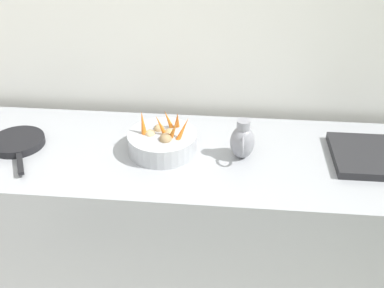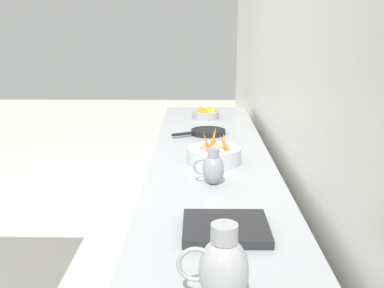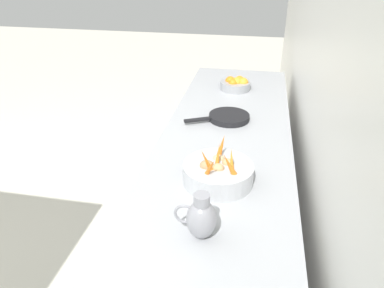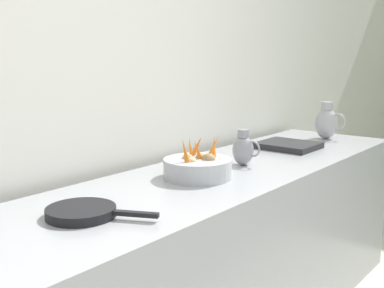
% 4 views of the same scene
% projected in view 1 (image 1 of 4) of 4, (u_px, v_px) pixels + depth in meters
% --- Properties ---
extents(prep_counter, '(0.73, 3.39, 0.89)m').
position_uv_depth(prep_counter, '(155.00, 223.00, 2.35)').
color(prep_counter, '#9EA0A5').
rests_on(prep_counter, ground_plane).
extents(vegetable_colander, '(0.32, 0.32, 0.21)m').
position_uv_depth(vegetable_colander, '(163.00, 141.00, 2.09)').
color(vegetable_colander, '#ADAFB5').
rests_on(vegetable_colander, prep_counter).
extents(metal_pitcher_short, '(0.16, 0.11, 0.19)m').
position_uv_depth(metal_pitcher_short, '(242.00, 141.00, 2.02)').
color(metal_pitcher_short, gray).
rests_on(metal_pitcher_short, prep_counter).
extents(counter_sink_basin, '(0.34, 0.30, 0.04)m').
position_uv_depth(counter_sink_basin, '(366.00, 156.00, 2.04)').
color(counter_sink_basin, '#232326').
rests_on(counter_sink_basin, prep_counter).
extents(skillet_on_counter, '(0.39, 0.26, 0.03)m').
position_uv_depth(skillet_on_counter, '(18.00, 142.00, 2.14)').
color(skillet_on_counter, black).
rests_on(skillet_on_counter, prep_counter).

